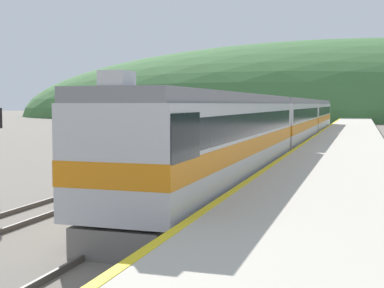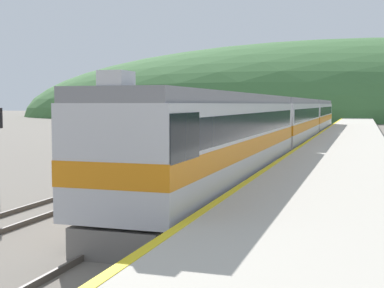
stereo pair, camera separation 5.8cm
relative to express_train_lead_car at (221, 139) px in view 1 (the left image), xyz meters
name	(u,v)px [view 1 (the left image)]	position (x,y,z in m)	size (l,w,h in m)	color
track_main	(315,133)	(0.00, 46.82, -2.19)	(1.52, 180.00, 0.16)	#4C443D
track_siding	(275,132)	(-4.99, 46.82, -2.19)	(1.52, 180.00, 0.16)	#4C443D
platform	(348,141)	(4.44, 26.82, -1.74)	(5.50, 140.00, 1.08)	#BCB5A5
distant_hills	(339,118)	(0.00, 122.56, -2.27)	(183.38, 82.52, 39.87)	#3D6B38
station_shed	(185,121)	(-9.25, 23.15, -0.02)	(7.89, 5.19, 4.47)	slate
express_train_lead_car	(221,139)	(0.00, 0.00, 0.00)	(3.02, 21.02, 4.52)	black
carriage_second	(289,122)	(0.00, 21.66, -0.01)	(3.01, 20.07, 4.16)	black
carriage_third	(312,116)	(0.00, 42.61, -0.01)	(3.01, 20.07, 4.16)	black
siding_train	(263,121)	(-4.99, 38.10, -0.46)	(2.90, 41.88, 3.51)	black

